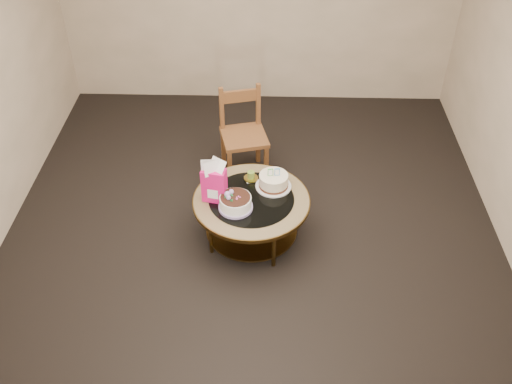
{
  "coord_description": "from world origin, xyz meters",
  "views": [
    {
      "loc": [
        0.15,
        -3.72,
        3.66
      ],
      "look_at": [
        0.04,
        0.02,
        0.52
      ],
      "focal_mm": 40.0,
      "sensor_mm": 36.0,
      "label": 1
    }
  ],
  "objects_px": {
    "cream_cake": "(274,181)",
    "dining_chair": "(243,134)",
    "decorated_cake": "(235,203)",
    "gift_bag": "(214,181)",
    "coffee_table": "(251,205)"
  },
  "relations": [
    {
      "from": "cream_cake",
      "to": "dining_chair",
      "type": "xyz_separation_m",
      "value": [
        -0.3,
        0.8,
        -0.05
      ]
    },
    {
      "from": "gift_bag",
      "to": "cream_cake",
      "type": "bearing_deg",
      "value": 31.73
    },
    {
      "from": "decorated_cake",
      "to": "dining_chair",
      "type": "xyz_separation_m",
      "value": [
        0.02,
        1.09,
        -0.04
      ]
    },
    {
      "from": "decorated_cake",
      "to": "cream_cake",
      "type": "bearing_deg",
      "value": 42.59
    },
    {
      "from": "cream_cake",
      "to": "gift_bag",
      "type": "xyz_separation_m",
      "value": [
        -0.5,
        -0.18,
        0.14
      ]
    },
    {
      "from": "coffee_table",
      "to": "gift_bag",
      "type": "bearing_deg",
      "value": -176.74
    },
    {
      "from": "decorated_cake",
      "to": "gift_bag",
      "type": "distance_m",
      "value": 0.26
    },
    {
      "from": "coffee_table",
      "to": "gift_bag",
      "type": "relative_size",
      "value": 2.52
    },
    {
      "from": "gift_bag",
      "to": "coffee_table",
      "type": "bearing_deg",
      "value": 14.82
    },
    {
      "from": "cream_cake",
      "to": "gift_bag",
      "type": "relative_size",
      "value": 0.78
    },
    {
      "from": "decorated_cake",
      "to": "gift_bag",
      "type": "height_order",
      "value": "gift_bag"
    },
    {
      "from": "gift_bag",
      "to": "dining_chair",
      "type": "xyz_separation_m",
      "value": [
        0.2,
        0.98,
        -0.19
      ]
    },
    {
      "from": "cream_cake",
      "to": "dining_chair",
      "type": "relative_size",
      "value": 0.34
    },
    {
      "from": "cream_cake",
      "to": "gift_bag",
      "type": "bearing_deg",
      "value": -167.35
    },
    {
      "from": "decorated_cake",
      "to": "cream_cake",
      "type": "distance_m",
      "value": 0.43
    }
  ]
}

